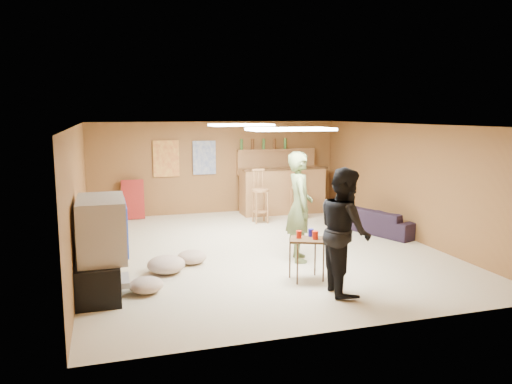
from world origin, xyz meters
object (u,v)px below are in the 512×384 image
object	(u,v)px
tv_body	(102,228)
tray_table	(307,259)
sofa	(380,221)
bar_counter	(282,191)
person_olive	(300,207)
person_black	(345,231)

from	to	relation	value
tv_body	tray_table	xyz separation A→B (m)	(2.81, -0.29, -0.59)
sofa	bar_counter	bearing A→B (deg)	5.15
bar_counter	tray_table	distance (m)	4.93
person_olive	tv_body	bearing A→B (deg)	114.88
person_olive	person_black	bearing A→B (deg)	-166.35
person_olive	tray_table	bearing A→B (deg)	177.15
tv_body	bar_counter	xyz separation A→B (m)	(4.15, 4.45, -0.35)
sofa	tray_table	distance (m)	3.39
tv_body	person_black	size ratio (longest dim) A/B	0.65
bar_counter	person_olive	size ratio (longest dim) A/B	1.12
person_olive	tray_table	size ratio (longest dim) A/B	2.93
tv_body	person_black	bearing A→B (deg)	-15.96
bar_counter	person_black	distance (m)	5.45
person_black	tray_table	xyz separation A→B (m)	(-0.29, 0.60, -0.54)
person_olive	person_black	world-z (taller)	person_olive
person_olive	sofa	bearing A→B (deg)	-47.66
person_olive	bar_counter	bearing A→B (deg)	-3.15
tv_body	bar_counter	world-z (taller)	tv_body
tray_table	sofa	bearing A→B (deg)	41.53
sofa	tray_table	size ratio (longest dim) A/B	2.75
person_black	bar_counter	bearing A→B (deg)	-4.21
tv_body	sofa	xyz separation A→B (m)	(5.35, 1.96, -0.65)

